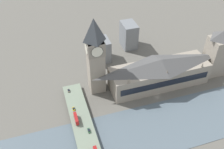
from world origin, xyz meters
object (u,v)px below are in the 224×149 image
(car_northbound_lead, at_px, (69,90))
(victoria_tower, at_px, (217,53))
(clock_tower, at_px, (95,55))
(parliament_hall, at_px, (159,72))
(car_northbound_mid, at_px, (74,109))
(road_bridge, at_px, (88,143))
(car_northbound_tail, at_px, (89,130))
(double_decker_bus_mid, at_px, (76,118))

(car_northbound_lead, bearing_deg, victoria_tower, -94.59)
(clock_tower, distance_m, victoria_tower, 118.71)
(parliament_hall, height_order, victoria_tower, victoria_tower)
(car_northbound_lead, xyz_separation_m, car_northbound_mid, (-23.34, -0.04, -0.02))
(clock_tower, relative_size, car_northbound_mid, 18.02)
(parliament_hall, height_order, car_northbound_mid, parliament_hall)
(parliament_hall, xyz_separation_m, clock_tower, (11.99, 57.50, 24.10))
(victoria_tower, bearing_deg, road_bridge, 108.70)
(car_northbound_lead, bearing_deg, car_northbound_tail, -171.81)
(clock_tower, xyz_separation_m, car_northbound_tail, (-49.40, 19.61, -33.43))
(double_decker_bus_mid, bearing_deg, car_northbound_mid, -1.02)
(road_bridge, bearing_deg, parliament_hall, -59.51)
(double_decker_bus_mid, bearing_deg, car_northbound_tail, -151.05)
(parliament_hall, relative_size, victoria_tower, 1.79)
(car_northbound_mid, bearing_deg, car_northbound_tail, -164.73)
(double_decker_bus_mid, height_order, car_northbound_lead, double_decker_bus_mid)
(parliament_hall, distance_m, car_northbound_mid, 85.44)
(car_northbound_mid, bearing_deg, victoria_tower, -85.31)
(car_northbound_lead, xyz_separation_m, car_northbound_tail, (-49.01, -7.05, -0.02))
(car_northbound_mid, bearing_deg, double_decker_bus_mid, 178.98)
(parliament_hall, relative_size, car_northbound_mid, 22.98)
(double_decker_bus_mid, bearing_deg, parliament_hall, -73.90)
(parliament_hall, xyz_separation_m, victoria_tower, (0.05, -59.70, 9.49))
(double_decker_bus_mid, bearing_deg, car_northbound_lead, -0.29)
(car_northbound_tail, bearing_deg, double_decker_bus_mid, 28.95)
(clock_tower, xyz_separation_m, road_bridge, (-59.42, 23.05, -35.02))
(clock_tower, distance_m, car_northbound_lead, 42.74)
(parliament_hall, xyz_separation_m, car_northbound_lead, (11.60, 84.16, -9.31))
(clock_tower, distance_m, double_decker_bus_mid, 55.03)
(parliament_hall, bearing_deg, road_bridge, 120.49)
(victoria_tower, relative_size, car_northbound_mid, 12.82)
(road_bridge, distance_m, double_decker_bus_mid, 23.67)
(clock_tower, relative_size, car_northbound_lead, 17.39)
(double_decker_bus_mid, bearing_deg, victoria_tower, -80.39)
(car_northbound_lead, relative_size, car_northbound_tail, 0.89)
(road_bridge, relative_size, car_northbound_tail, 27.99)
(car_northbound_mid, height_order, car_northbound_tail, car_northbound_tail)
(parliament_hall, bearing_deg, car_northbound_mid, 97.95)
(road_bridge, xyz_separation_m, double_decker_bus_mid, (23.09, 3.79, 3.59))
(clock_tower, height_order, car_northbound_mid, clock_tower)
(parliament_hall, xyz_separation_m, car_northbound_tail, (-37.41, 77.11, -9.33))
(car_northbound_lead, bearing_deg, car_northbound_mid, -179.89)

